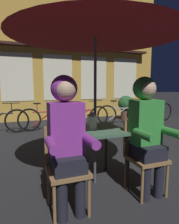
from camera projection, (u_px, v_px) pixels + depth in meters
ground_plane at (95, 183)px, 2.58m from camera, size 60.00×60.00×0.00m
cafe_table at (95, 136)px, 2.49m from camera, size 0.72×0.72×0.74m
patio_umbrella at (95, 21)px, 2.30m from camera, size 2.10×2.10×2.31m
lantern at (92, 120)px, 2.43m from camera, size 0.11×0.11×0.23m
chair_left at (66, 163)px, 2.00m from camera, size 0.40×0.40×0.87m
chair_right at (143, 152)px, 2.34m from camera, size 0.40×0.40×0.87m
person_left_hooded at (67, 131)px, 1.90m from camera, size 0.45×0.56×1.40m
person_right_hooded at (147, 124)px, 2.24m from camera, size 0.45×0.56×1.40m
shopfront_building at (36, 37)px, 7.10m from camera, size 10.00×0.93×6.20m
bicycle_third at (47, 118)px, 5.59m from camera, size 1.68×0.16×0.84m
bicycle_fourth at (84, 117)px, 5.91m from camera, size 1.68×0.14×0.84m
bicycle_fifth at (122, 114)px, 6.46m from camera, size 1.65×0.40×0.84m
bicycle_furthest at (157, 112)px, 6.88m from camera, size 1.65×0.40×0.84m
potted_plant at (126, 105)px, 7.35m from camera, size 0.60×0.60×0.92m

